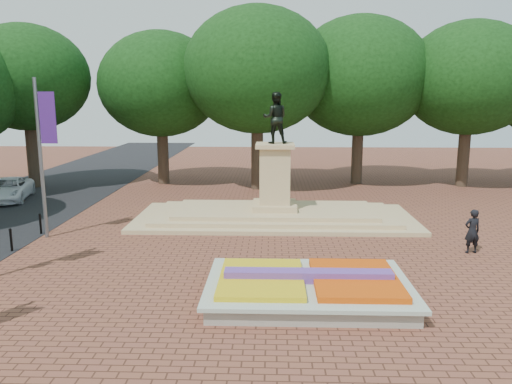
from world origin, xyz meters
TOP-DOWN VIEW (x-y plane):
  - ground at (0.00, 0.00)m, footprint 90.00×90.00m
  - flower_bed at (1.03, -2.00)m, footprint 6.30×4.30m
  - monument at (0.00, 8.00)m, footprint 14.00×6.00m
  - tree_row_back at (2.33, 18.00)m, footprint 44.80×8.80m
  - van at (-16.08, 12.31)m, footprint 3.37×5.27m
  - pedestrian at (7.88, 2.81)m, footprint 0.72×0.54m

SIDE VIEW (x-z plane):
  - ground at x=0.00m, z-range 0.00..0.00m
  - flower_bed at x=1.03m, z-range -0.08..0.83m
  - van at x=-16.08m, z-range 0.00..1.35m
  - monument at x=0.00m, z-range -2.32..4.09m
  - pedestrian at x=7.88m, z-range 0.00..1.80m
  - tree_row_back at x=2.33m, z-range 1.46..11.89m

